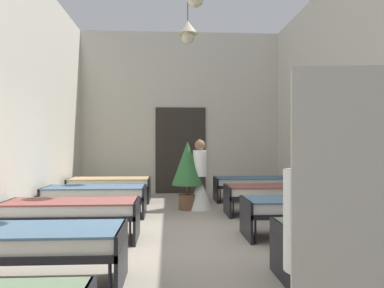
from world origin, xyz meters
name	(u,v)px	position (x,y,z in m)	size (l,w,h in m)	color
ground_plane	(192,242)	(0.00, 0.00, -0.05)	(6.16, 11.16, 0.10)	#9E9384
room_shell	(188,93)	(0.00, 1.20, 2.28)	(5.96, 10.76, 4.53)	beige
bed_left_row_1	(24,242)	(-1.73, -1.83, 0.44)	(1.90, 0.84, 0.57)	black
bed_right_row_1	(372,237)	(1.73, -1.83, 0.44)	(1.90, 0.84, 0.57)	black
bed_left_row_2	(71,210)	(-1.73, 0.00, 0.44)	(1.90, 0.84, 0.57)	black
bed_right_row_2	(308,208)	(1.73, 0.00, 0.44)	(1.90, 0.84, 0.57)	black
bed_left_row_3	(95,194)	(-1.73, 1.83, 0.44)	(1.90, 0.84, 0.57)	black
bed_right_row_3	(274,192)	(1.73, 1.83, 0.44)	(1.90, 0.84, 0.57)	black
bed_left_row_4	(110,184)	(-1.73, 3.67, 0.44)	(1.90, 0.84, 0.57)	black
bed_right_row_4	(254,183)	(1.73, 3.67, 0.44)	(1.90, 0.84, 0.57)	black
nurse_mid_aisle	(200,184)	(0.32, 2.51, 0.53)	(0.52, 0.52, 1.49)	white
potted_plant	(188,167)	(0.06, 2.51, 0.90)	(0.67, 0.67, 1.44)	brown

